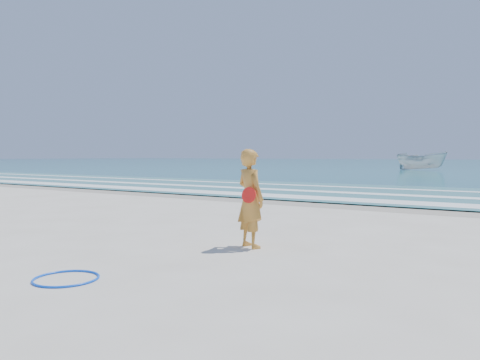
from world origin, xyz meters
The scene contains 9 objects.
ground centered at (0.00, 0.00, 0.00)m, with size 400.00×400.00×0.00m, color silver.
wet_sand centered at (0.00, 9.00, 0.00)m, with size 400.00×2.40×0.00m, color #B2A893.
shallow centered at (0.00, 14.00, 0.04)m, with size 400.00×10.00×0.01m, color #59B7AD.
foam_near centered at (0.00, 10.30, 0.05)m, with size 400.00×1.40×0.01m, color white.
foam_mid centered at (0.00, 13.20, 0.05)m, with size 400.00×0.90×0.01m, color white.
foam_far centered at (0.00, 16.50, 0.05)m, with size 400.00×0.60×0.01m, color white.
hoop centered at (1.08, -1.64, 0.01)m, with size 0.83×0.83×0.03m, color #0D55FB.
boat centered at (-4.87, 46.85, 1.03)m, with size 1.92×5.10×1.97m, color silver.
woman centered at (1.94, 1.44, 0.85)m, with size 0.73×0.62×1.70m.
Camera 1 is at (6.17, -5.36, 1.59)m, focal length 35.00 mm.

